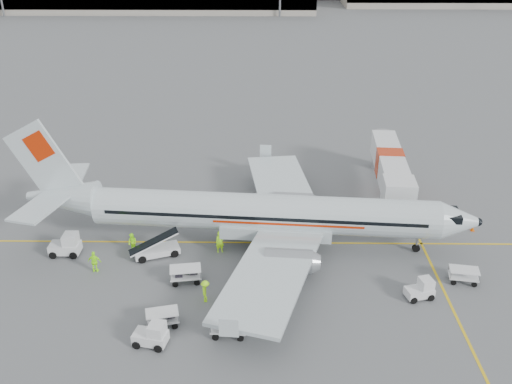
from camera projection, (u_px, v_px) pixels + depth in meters
ground at (256, 243)px, 48.24m from camera, size 360.00×360.00×0.00m
stripe_lead at (256, 243)px, 48.24m from camera, size 44.00×0.20×0.01m
stripe_cross at (449, 302)px, 40.90m from camera, size 0.20×20.00×0.01m
aircraft at (265, 190)px, 45.78m from camera, size 39.34×31.99×10.23m
jet_bridge at (388, 172)px, 56.04m from camera, size 4.39×16.86×4.38m
belt_loader at (156, 242)px, 45.87m from camera, size 5.16×3.38×2.62m
tug_fore at (420, 289)px, 41.00m from camera, size 2.20×1.59×1.53m
tug_mid at (150, 334)px, 36.51m from camera, size 2.36×1.65×1.67m
tug_aft at (65, 244)px, 46.21m from camera, size 2.43×1.39×1.87m
cart_loaded_a at (162, 318)px, 38.31m from camera, size 2.40×1.75×1.13m
cart_loaded_b at (186, 275)px, 42.89m from camera, size 2.50×1.70×1.21m
cart_empty_a at (229, 327)px, 37.45m from camera, size 2.41×1.49×1.23m
cart_empty_b at (463, 275)px, 42.88m from camera, size 2.32×1.60×1.12m
cone_nose at (473, 228)px, 49.95m from camera, size 0.34×0.34×0.55m
cone_port at (275, 188)px, 56.96m from camera, size 0.43×0.43×0.70m
crew_a at (220, 242)px, 46.51m from camera, size 0.77×0.59×1.89m
crew_b at (132, 243)px, 46.65m from camera, size 1.01×0.95×1.65m
crew_c at (205, 291)px, 40.60m from camera, size 0.78×1.18×1.70m
crew_d at (95, 262)px, 43.96m from camera, size 1.07×0.49×1.79m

